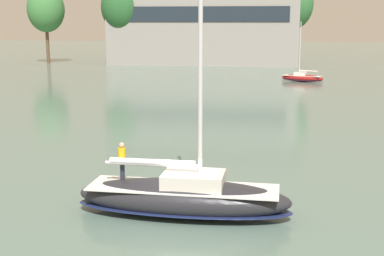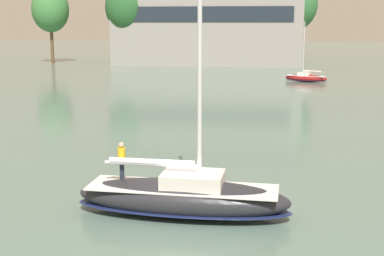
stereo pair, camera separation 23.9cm
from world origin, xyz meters
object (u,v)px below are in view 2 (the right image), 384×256
object	(u,v)px
tree_shore_center	(296,4)
sailboat_main	(183,196)
tree_shore_left	(50,10)
tree_shore_right	(125,8)
sailboat_moored_far_slip	(306,78)

from	to	relation	value
tree_shore_center	sailboat_main	world-z (taller)	tree_shore_center
tree_shore_left	tree_shore_right	world-z (taller)	tree_shore_right
tree_shore_left	tree_shore_right	bearing A→B (deg)	-7.06
sailboat_main	sailboat_moored_far_slip	bearing A→B (deg)	80.54
tree_shore_left	sailboat_moored_far_slip	xyz separation A→B (m)	(47.12, -27.04, -9.75)
tree_shore_right	sailboat_moored_far_slip	world-z (taller)	tree_shore_right
tree_shore_center	sailboat_main	bearing A→B (deg)	-96.08
sailboat_moored_far_slip	sailboat_main	bearing A→B (deg)	-99.46
tree_shore_left	sailboat_main	distance (m)	89.05
sailboat_main	sailboat_moored_far_slip	size ratio (longest dim) A/B	1.57
tree_shore_left	sailboat_moored_far_slip	world-z (taller)	tree_shore_left
tree_shore_center	tree_shore_left	bearing A→B (deg)	-178.85
tree_shore_center	tree_shore_right	bearing A→B (deg)	-174.85
tree_shore_left	sailboat_moored_far_slip	bearing A→B (deg)	-29.85
tree_shore_left	tree_shore_right	size ratio (longest dim) A/B	0.97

